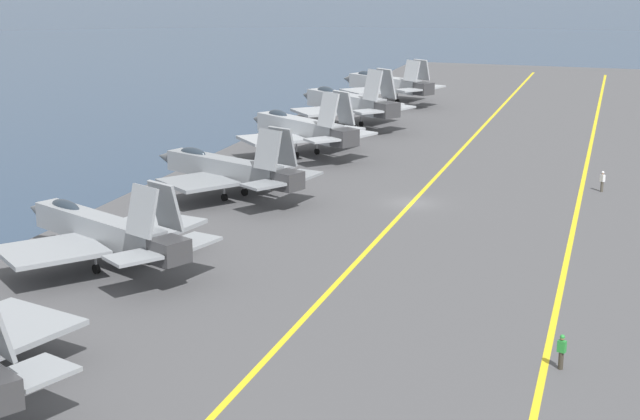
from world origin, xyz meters
TOP-DOWN VIEW (x-y plane):
  - ground_plane at (0.00, 0.00)m, footprint 2000.00×2000.00m
  - carrier_deck at (0.00, 0.00)m, footprint 202.85×45.52m
  - deck_stripe_foul_line at (0.00, -12.52)m, footprint 182.56×2.64m
  - deck_stripe_centerline at (0.00, 0.00)m, footprint 182.57×0.36m
  - parked_jet_third at (-21.71, 14.75)m, footprint 13.76×15.71m
  - parked_jet_fourth at (-2.62, 14.51)m, footprint 12.08×15.69m
  - parked_jet_fifth at (15.22, 14.35)m, footprint 13.18×14.81m
  - parked_jet_sixth at (31.96, 14.62)m, footprint 13.69×15.41m
  - parked_jet_seventh at (50.37, 14.72)m, footprint 13.17×15.19m
  - crew_white_vest at (8.43, -14.03)m, footprint 0.45×0.45m
  - crew_green_vest at (-28.94, -13.62)m, footprint 0.37×0.44m

SIDE VIEW (x-z plane):
  - ground_plane at x=0.00m, z-range 0.00..0.00m
  - carrier_deck at x=0.00m, z-range 0.00..0.40m
  - deck_stripe_foul_line at x=0.00m, z-range 0.40..0.41m
  - deck_stripe_centerline at x=0.00m, z-range 0.40..0.41m
  - crew_green_vest at x=-28.94m, z-range 0.49..2.22m
  - crew_white_vest at x=8.43m, z-range 0.49..2.22m
  - parked_jet_fourth at x=-2.62m, z-range -0.36..5.81m
  - parked_jet_third at x=-21.71m, z-range -0.29..5.85m
  - parked_jet_seventh at x=50.37m, z-range -0.08..5.99m
  - parked_jet_fifth at x=15.22m, z-range -0.34..6.36m
  - parked_jet_sixth at x=31.96m, z-range -0.35..6.62m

